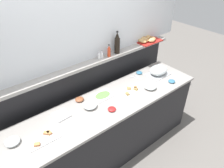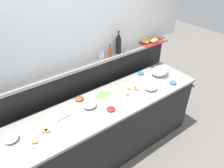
{
  "view_description": "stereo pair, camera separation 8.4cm",
  "coord_description": "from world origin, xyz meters",
  "px_view_note": "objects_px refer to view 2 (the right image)",
  "views": [
    {
      "loc": [
        -1.24,
        -1.62,
        2.59
      ],
      "look_at": [
        0.13,
        0.1,
        1.1
      ],
      "focal_mm": 33.46,
      "sensor_mm": 36.0,
      "label": 1
    },
    {
      "loc": [
        -1.18,
        -1.67,
        2.59
      ],
      "look_at": [
        0.13,
        0.1,
        1.1
      ],
      "focal_mm": 33.46,
      "sensor_mm": 36.0,
      "label": 2
    }
  ],
  "objects_px": {
    "cold_cuts_platter": "(103,95)",
    "bread_basket": "(149,40)",
    "glass_bowl_small": "(151,87)",
    "pepper_shaker": "(103,55)",
    "serving_cloche": "(160,71)",
    "salt_shaker": "(100,56)",
    "sandwich_platter_front": "(41,136)",
    "glass_bowl_large": "(11,139)",
    "condiment_bowl_cream": "(111,109)",
    "condiment_bowl_teal": "(79,99)",
    "sandwich_platter_rear": "(132,91)",
    "hot_sauce_bottle": "(110,51)",
    "condiment_bowl_dark": "(173,82)",
    "wine_bottle_dark": "(118,44)",
    "condiment_bowl_red": "(141,73)",
    "serving_tongs": "(138,78)",
    "glass_bowl_medium": "(89,105)",
    "napkin_stack": "(60,114)"
  },
  "relations": [
    {
      "from": "glass_bowl_large",
      "to": "napkin_stack",
      "type": "xyz_separation_m",
      "value": [
        0.56,
        0.06,
        -0.01
      ]
    },
    {
      "from": "condiment_bowl_cream",
      "to": "glass_bowl_small",
      "type": "bearing_deg",
      "value": 2.02
    },
    {
      "from": "pepper_shaker",
      "to": "condiment_bowl_red",
      "type": "bearing_deg",
      "value": -18.21
    },
    {
      "from": "bread_basket",
      "to": "serving_cloche",
      "type": "bearing_deg",
      "value": -107.34
    },
    {
      "from": "sandwich_platter_front",
      "to": "glass_bowl_large",
      "type": "relative_size",
      "value": 2.22
    },
    {
      "from": "condiment_bowl_teal",
      "to": "bread_basket",
      "type": "bearing_deg",
      "value": 8.2
    },
    {
      "from": "glass_bowl_small",
      "to": "pepper_shaker",
      "type": "height_order",
      "value": "pepper_shaker"
    },
    {
      "from": "glass_bowl_medium",
      "to": "hot_sauce_bottle",
      "type": "bearing_deg",
      "value": 31.43
    },
    {
      "from": "cold_cuts_platter",
      "to": "salt_shaker",
      "type": "relative_size",
      "value": 3.3
    },
    {
      "from": "sandwich_platter_rear",
      "to": "glass_bowl_small",
      "type": "xyz_separation_m",
      "value": [
        0.24,
        -0.11,
        0.02
      ]
    },
    {
      "from": "wine_bottle_dark",
      "to": "condiment_bowl_red",
      "type": "bearing_deg",
      "value": -29.63
    },
    {
      "from": "sandwich_platter_front",
      "to": "bread_basket",
      "type": "xyz_separation_m",
      "value": [
        2.0,
        0.49,
        0.4
      ]
    },
    {
      "from": "glass_bowl_large",
      "to": "pepper_shaker",
      "type": "relative_size",
      "value": 1.69
    },
    {
      "from": "sandwich_platter_front",
      "to": "glass_bowl_large",
      "type": "xyz_separation_m",
      "value": [
        -0.26,
        0.12,
        0.02
      ]
    },
    {
      "from": "wine_bottle_dark",
      "to": "pepper_shaker",
      "type": "relative_size",
      "value": 3.63
    },
    {
      "from": "wine_bottle_dark",
      "to": "hot_sauce_bottle",
      "type": "relative_size",
      "value": 1.8
    },
    {
      "from": "condiment_bowl_teal",
      "to": "bread_basket",
      "type": "xyz_separation_m",
      "value": [
        1.38,
        0.2,
        0.39
      ]
    },
    {
      "from": "sandwich_platter_front",
      "to": "glass_bowl_large",
      "type": "bearing_deg",
      "value": 154.73
    },
    {
      "from": "condiment_bowl_cream",
      "to": "sandwich_platter_rear",
      "type": "bearing_deg",
      "value": 17.16
    },
    {
      "from": "condiment_bowl_teal",
      "to": "napkin_stack",
      "type": "xyz_separation_m",
      "value": [
        -0.31,
        -0.12,
        -0.01
      ]
    },
    {
      "from": "glass_bowl_medium",
      "to": "salt_shaker",
      "type": "height_order",
      "value": "salt_shaker"
    },
    {
      "from": "condiment_bowl_dark",
      "to": "wine_bottle_dark",
      "type": "relative_size",
      "value": 0.31
    },
    {
      "from": "condiment_bowl_cream",
      "to": "sandwich_platter_front",
      "type": "bearing_deg",
      "value": 172.83
    },
    {
      "from": "glass_bowl_small",
      "to": "bread_basket",
      "type": "bearing_deg",
      "value": 49.69
    },
    {
      "from": "condiment_bowl_teal",
      "to": "salt_shaker",
      "type": "relative_size",
      "value": 1.25
    },
    {
      "from": "sandwich_platter_front",
      "to": "pepper_shaker",
      "type": "height_order",
      "value": "pepper_shaker"
    },
    {
      "from": "wine_bottle_dark",
      "to": "condiment_bowl_teal",
      "type": "bearing_deg",
      "value": -167.2
    },
    {
      "from": "cold_cuts_platter",
      "to": "hot_sauce_bottle",
      "type": "distance_m",
      "value": 0.6
    },
    {
      "from": "condiment_bowl_cream",
      "to": "condiment_bowl_teal",
      "type": "relative_size",
      "value": 0.9
    },
    {
      "from": "glass_bowl_large",
      "to": "condiment_bowl_dark",
      "type": "xyz_separation_m",
      "value": [
        2.12,
        -0.29,
        -0.01
      ]
    },
    {
      "from": "salt_shaker",
      "to": "pepper_shaker",
      "type": "distance_m",
      "value": 0.04
    },
    {
      "from": "sandwich_platter_rear",
      "to": "cold_cuts_platter",
      "type": "relative_size",
      "value": 1.05
    },
    {
      "from": "salt_shaker",
      "to": "bread_basket",
      "type": "distance_m",
      "value": 0.93
    },
    {
      "from": "glass_bowl_large",
      "to": "glass_bowl_small",
      "type": "distance_m",
      "value": 1.78
    },
    {
      "from": "pepper_shaker",
      "to": "sandwich_platter_rear",
      "type": "bearing_deg",
      "value": -71.06
    },
    {
      "from": "glass_bowl_medium",
      "to": "serving_tongs",
      "type": "relative_size",
      "value": 0.92
    },
    {
      "from": "condiment_bowl_red",
      "to": "salt_shaker",
      "type": "bearing_deg",
      "value": 163.04
    },
    {
      "from": "serving_tongs",
      "to": "salt_shaker",
      "type": "relative_size",
      "value": 2.15
    },
    {
      "from": "condiment_bowl_dark",
      "to": "glass_bowl_large",
      "type": "bearing_deg",
      "value": 172.26
    },
    {
      "from": "condiment_bowl_teal",
      "to": "wine_bottle_dark",
      "type": "bearing_deg",
      "value": 12.8
    },
    {
      "from": "sandwich_platter_rear",
      "to": "serving_cloche",
      "type": "relative_size",
      "value": 0.88
    },
    {
      "from": "glass_bowl_small",
      "to": "condiment_bowl_teal",
      "type": "relative_size",
      "value": 1.57
    },
    {
      "from": "serving_cloche",
      "to": "salt_shaker",
      "type": "relative_size",
      "value": 3.91
    },
    {
      "from": "cold_cuts_platter",
      "to": "bread_basket",
      "type": "height_order",
      "value": "bread_basket"
    },
    {
      "from": "sandwich_platter_front",
      "to": "condiment_bowl_dark",
      "type": "relative_size",
      "value": 3.36
    },
    {
      "from": "pepper_shaker",
      "to": "bread_basket",
      "type": "bearing_deg",
      "value": 1.05
    },
    {
      "from": "sandwich_platter_rear",
      "to": "serving_cloche",
      "type": "height_order",
      "value": "serving_cloche"
    },
    {
      "from": "condiment_bowl_dark",
      "to": "serving_tongs",
      "type": "distance_m",
      "value": 0.5
    },
    {
      "from": "sandwich_platter_rear",
      "to": "hot_sauce_bottle",
      "type": "height_order",
      "value": "hot_sauce_bottle"
    },
    {
      "from": "glass_bowl_medium",
      "to": "pepper_shaker",
      "type": "bearing_deg",
      "value": 38.73
    }
  ]
}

